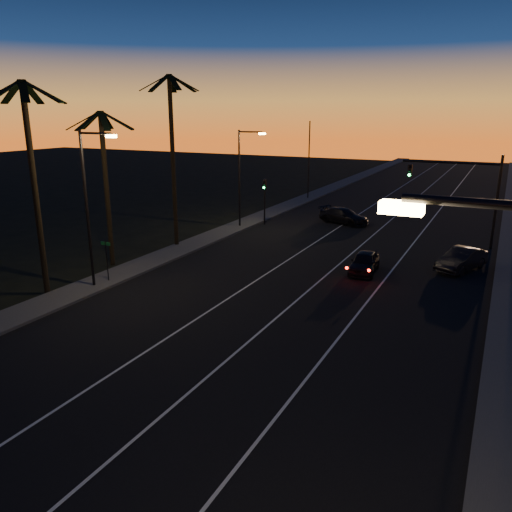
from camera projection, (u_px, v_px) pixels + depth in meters
The scene contains 17 objects.
road at pixel (328, 267), 33.22m from camera, with size 20.00×170.00×0.01m, color black.
sidewalk_left at pixel (188, 247), 38.03m from camera, with size 2.40×170.00×0.16m, color #393936.
lane_stripe_left at pixel (286, 261), 34.51m from camera, with size 0.12×160.00×0.01m, color silver.
lane_stripe_mid at pixel (335, 268), 33.00m from camera, with size 0.12×160.00×0.01m, color silver.
lane_stripe_right at pixel (388, 275), 31.49m from camera, with size 0.12×160.00×0.01m, color silver.
palm_near at pixel (32, 168), 26.39m from camera, with size 4.25×4.16×11.53m.
palm_mid at pixel (105, 172), 32.03m from camera, with size 4.25×4.16×10.03m.
palm_far at pixel (172, 145), 36.38m from camera, with size 4.25×4.16×12.53m.
streetlight_left_near at pixel (90, 198), 27.78m from camera, with size 2.55×0.26×9.00m.
streetlight_left_far at pixel (242, 171), 43.30m from camera, with size 2.55×0.26×8.50m.
street_sign at pixel (107, 257), 29.69m from camera, with size 0.70×0.06×2.60m.
signal_mast at pixel (464, 184), 37.40m from camera, with size 7.10×0.41×7.00m.
signal_post at pixel (265, 193), 45.09m from camera, with size 0.28×0.37×4.20m.
far_pole_left at pixel (309, 161), 58.19m from camera, with size 0.14×0.14×9.00m, color black.
lead_car at pixel (364, 262), 31.98m from camera, with size 1.89×4.48×1.33m.
right_car at pixel (462, 259), 32.39m from camera, with size 3.08×4.61×1.44m.
cross_car at pixel (344, 216), 46.16m from camera, with size 5.20×3.36×1.40m.
Camera 1 is at (9.97, -0.49, 9.89)m, focal length 35.00 mm.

